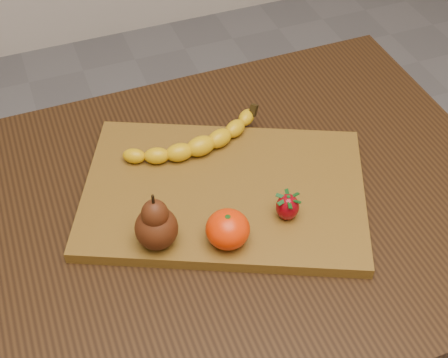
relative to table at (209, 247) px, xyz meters
name	(u,v)px	position (x,y,z in m)	size (l,w,h in m)	color
table	(209,247)	(0.00, 0.00, 0.00)	(1.00, 0.70, 0.76)	black
cutting_board	(224,192)	(0.03, 0.02, 0.11)	(0.45, 0.30, 0.02)	brown
banana	(201,146)	(0.03, 0.11, 0.13)	(0.21, 0.06, 0.03)	#DBAC0A
pear	(156,220)	(-0.10, -0.05, 0.17)	(0.06, 0.06, 0.10)	#491F0B
mandarin	(228,229)	(0.00, -0.09, 0.15)	(0.07, 0.07, 0.06)	red
strawberry	(288,206)	(0.10, -0.07, 0.14)	(0.04, 0.04, 0.04)	maroon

